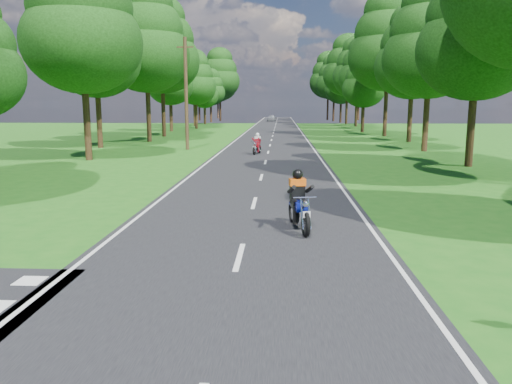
{
  "coord_description": "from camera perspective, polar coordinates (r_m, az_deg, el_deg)",
  "views": [
    {
      "loc": [
        0.88,
        -8.39,
        3.29
      ],
      "look_at": [
        0.26,
        4.0,
        1.1
      ],
      "focal_mm": 35.0,
      "sensor_mm": 36.0,
      "label": 1
    }
  ],
  "objects": [
    {
      "name": "ground",
      "position": [
        9.05,
        -2.98,
        -11.3
      ],
      "size": [
        160.0,
        160.0,
        0.0
      ],
      "primitive_type": "plane",
      "color": "#1B5B14",
      "rests_on": "ground"
    },
    {
      "name": "main_road",
      "position": [
        58.49,
        2.01,
        6.77
      ],
      "size": [
        7.0,
        140.0,
        0.02
      ],
      "primitive_type": "cube",
      "color": "black",
      "rests_on": "ground"
    },
    {
      "name": "road_markings",
      "position": [
        56.62,
        1.84,
        6.68
      ],
      "size": [
        7.4,
        140.0,
        0.01
      ],
      "color": "silver",
      "rests_on": "main_road"
    },
    {
      "name": "treeline",
      "position": [
        68.64,
        3.42,
        14.12
      ],
      "size": [
        40.0,
        115.35,
        14.78
      ],
      "color": "black",
      "rests_on": "ground"
    },
    {
      "name": "telegraph_pole",
      "position": [
        37.04,
        -7.99,
        11.11
      ],
      "size": [
        1.2,
        0.26,
        8.0
      ],
      "color": "#382616",
      "rests_on": "ground"
    },
    {
      "name": "rider_near_blue",
      "position": [
        13.16,
        4.94,
        -0.88
      ],
      "size": [
        0.97,
        1.99,
        1.58
      ],
      "primitive_type": null,
      "rotation": [
        0.0,
        0.0,
        0.19
      ],
      "color": "#0C188D",
      "rests_on": "main_road"
    },
    {
      "name": "rider_far_red",
      "position": [
        33.33,
        0.1,
        5.58
      ],
      "size": [
        0.88,
        1.76,
        1.4
      ],
      "primitive_type": null,
      "rotation": [
        0.0,
        0.0,
        -0.19
      ],
      "color": "#AA0D19",
      "rests_on": "main_road"
    },
    {
      "name": "distant_car",
      "position": [
        99.58,
        1.81,
        8.46
      ],
      "size": [
        2.03,
        3.78,
        1.22
      ],
      "primitive_type": "imported",
      "rotation": [
        0.0,
        0.0,
        -0.17
      ],
      "color": "#AAADB1",
      "rests_on": "main_road"
    }
  ]
}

